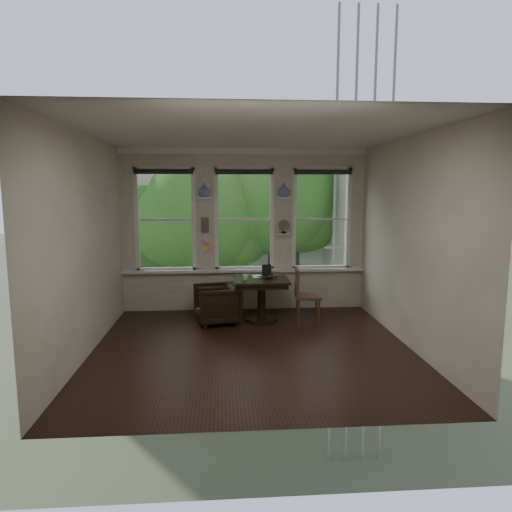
{
  "coord_description": "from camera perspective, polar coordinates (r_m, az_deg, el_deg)",
  "views": [
    {
      "loc": [
        -0.41,
        -6.24,
        2.24
      ],
      "look_at": [
        0.12,
        0.9,
        1.2
      ],
      "focal_mm": 32.0,
      "sensor_mm": 36.0,
      "label": 1
    }
  ],
  "objects": [
    {
      "name": "papers",
      "position": [
        7.94,
        0.35,
        -2.56
      ],
      "size": [
        0.23,
        0.31,
        0.0
      ],
      "primitive_type": "cube",
      "rotation": [
        0.0,
        0.0,
        0.04
      ],
      "color": "silver",
      "rests_on": "table"
    },
    {
      "name": "window_center",
      "position": [
        8.51,
        -1.48,
        4.6
      ],
      "size": [
        1.1,
        0.12,
        1.9
      ],
      "primitive_type": null,
      "color": "white",
      "rests_on": "ground"
    },
    {
      "name": "vase_right",
      "position": [
        8.46,
        3.5,
        8.22
      ],
      "size": [
        0.24,
        0.24,
        0.25
      ],
      "primitive_type": "imported",
      "color": "silver",
      "rests_on": "shelf_right"
    },
    {
      "name": "wall_left",
      "position": [
        6.55,
        -20.55,
        1.23
      ],
      "size": [
        0.0,
        4.5,
        4.5
      ],
      "primitive_type": "plane",
      "rotation": [
        1.57,
        0.0,
        1.57
      ],
      "color": "beige",
      "rests_on": "ground"
    },
    {
      "name": "wall_front",
      "position": [
        4.08,
        1.59,
        -2.2
      ],
      "size": [
        4.5,
        0.0,
        4.5
      ],
      "primitive_type": "plane",
      "rotation": [
        -1.57,
        0.0,
        0.0
      ],
      "color": "beige",
      "rests_on": "ground"
    },
    {
      "name": "drinking_glass",
      "position": [
        7.69,
        1.7,
        -2.57
      ],
      "size": [
        0.14,
        0.14,
        0.1
      ],
      "primitive_type": "imported",
      "rotation": [
        0.0,
        0.0,
        0.11
      ],
      "color": "white",
      "rests_on": "table"
    },
    {
      "name": "table",
      "position": [
        7.87,
        0.7,
        -5.47
      ],
      "size": [
        0.9,
        0.9,
        0.75
      ],
      "primitive_type": null,
      "color": "black",
      "rests_on": "ground"
    },
    {
      "name": "cushion_red",
      "position": [
        7.76,
        -4.91,
        -5.13
      ],
      "size": [
        0.45,
        0.45,
        0.06
      ],
      "primitive_type": "cube",
      "color": "maroon",
      "rests_on": "armchair_left"
    },
    {
      "name": "intercom",
      "position": [
        8.45,
        -6.38,
        3.84
      ],
      "size": [
        0.14,
        0.06,
        0.28
      ],
      "primitive_type": "cube",
      "color": "#59544F",
      "rests_on": "ground"
    },
    {
      "name": "sticky_notes",
      "position": [
        8.49,
        -6.34,
        1.49
      ],
      "size": [
        0.16,
        0.01,
        0.24
      ],
      "primitive_type": null,
      "color": "pink",
      "rests_on": "ground"
    },
    {
      "name": "tablet",
      "position": [
        7.86,
        1.35,
        -1.87
      ],
      "size": [
        0.17,
        0.09,
        0.22
      ],
      "primitive_type": "cube",
      "rotation": [
        -0.26,
        0.0,
        0.1
      ],
      "color": "black",
      "rests_on": "table"
    },
    {
      "name": "wall_back",
      "position": [
        8.53,
        -1.47,
        3.26
      ],
      "size": [
        4.5,
        0.0,
        4.5
      ],
      "primitive_type": "plane",
      "rotation": [
        1.57,
        0.0,
        0.0
      ],
      "color": "beige",
      "rests_on": "ground"
    },
    {
      "name": "window_right",
      "position": [
        8.71,
        8.13,
        4.6
      ],
      "size": [
        1.1,
        0.12,
        1.9
      ],
      "primitive_type": null,
      "color": "white",
      "rests_on": "ground"
    },
    {
      "name": "window_left",
      "position": [
        8.57,
        -11.24,
        4.47
      ],
      "size": [
        1.1,
        0.12,
        1.9
      ],
      "primitive_type": null,
      "color": "white",
      "rests_on": "ground"
    },
    {
      "name": "wall_right",
      "position": [
        6.82,
        18.75,
        1.58
      ],
      "size": [
        0.0,
        4.5,
        4.5
      ],
      "primitive_type": "plane",
      "rotation": [
        1.57,
        0.0,
        -1.57
      ],
      "color": "beige",
      "rests_on": "ground"
    },
    {
      "name": "armchair_left",
      "position": [
        7.79,
        -4.9,
        -6.0
      ],
      "size": [
        0.85,
        0.84,
        0.66
      ],
      "primitive_type": "imported",
      "rotation": [
        0.0,
        0.0,
        -1.36
      ],
      "color": "black",
      "rests_on": "ground"
    },
    {
      "name": "vase_left",
      "position": [
        8.39,
        -6.46,
        8.18
      ],
      "size": [
        0.24,
        0.24,
        0.25
      ],
      "primitive_type": "imported",
      "color": "silver",
      "rests_on": "shelf_left"
    },
    {
      "name": "laptop",
      "position": [
        7.76,
        1.38,
        -2.73
      ],
      "size": [
        0.4,
        0.32,
        0.03
      ],
      "primitive_type": "imported",
      "rotation": [
        0.0,
        0.0,
        -0.34
      ],
      "color": "black",
      "rests_on": "table"
    },
    {
      "name": "ceiling",
      "position": [
        6.3,
        -0.5,
        15.18
      ],
      "size": [
        4.5,
        4.5,
        0.0
      ],
      "primitive_type": "plane",
      "rotation": [
        3.14,
        0.0,
        0.0
      ],
      "color": "silver",
      "rests_on": "ground"
    },
    {
      "name": "ground",
      "position": [
        6.64,
        -0.47,
        -11.47
      ],
      "size": [
        4.5,
        4.5,
        0.0
      ],
      "primitive_type": "plane",
      "color": "black",
      "rests_on": "ground"
    },
    {
      "name": "side_chair_right",
      "position": [
        7.82,
        6.51,
        -4.97
      ],
      "size": [
        0.45,
        0.45,
        0.92
      ],
      "primitive_type": null,
      "rotation": [
        0.0,
        0.0,
        1.5
      ],
      "color": "#462819",
      "rests_on": "ground"
    },
    {
      "name": "desk_fan",
      "position": [
        8.47,
        3.48,
        3.42
      ],
      "size": [
        0.2,
        0.2,
        0.24
      ],
      "primitive_type": null,
      "color": "#59544F",
      "rests_on": "ground"
    },
    {
      "name": "mug",
      "position": [
        7.64,
        -1.38,
        -2.68
      ],
      "size": [
        0.11,
        0.11,
        0.09
      ],
      "primitive_type": "imported",
      "rotation": [
        0.0,
        0.0,
        -0.18
      ],
      "color": "white",
      "rests_on": "table"
    },
    {
      "name": "shelf_right",
      "position": [
        8.47,
        3.49,
        7.28
      ],
      "size": [
        0.26,
        0.16,
        0.03
      ],
      "primitive_type": "cube",
      "color": "white",
      "rests_on": "ground"
    },
    {
      "name": "shelf_left",
      "position": [
        8.4,
        -6.44,
        7.23
      ],
      "size": [
        0.26,
        0.16,
        0.03
      ],
      "primitive_type": "cube",
      "color": "white",
      "rests_on": "ground"
    }
  ]
}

